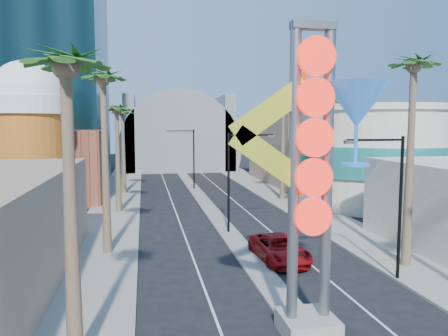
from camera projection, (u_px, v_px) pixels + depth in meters
sidewalk_west at (117, 203)px, 47.58m from camera, size 5.00×100.00×0.15m
sidewalk_east at (284, 198)px, 51.01m from camera, size 5.00×100.00×0.15m
median at (200, 196)px, 52.23m from camera, size 1.60×84.00×0.15m
hotel_tower at (26, 4)px, 59.50m from camera, size 20.00×20.00×50.00m
brick_filler_west at (58, 166)px, 48.96m from camera, size 10.00×10.00×8.00m
filler_east at (298, 149)px, 64.42m from camera, size 10.00×20.00×10.00m
beer_mug at (29, 133)px, 40.57m from camera, size 7.00×7.00×14.50m
turquoise_building at (374, 156)px, 47.15m from camera, size 16.60×16.60×10.60m
canopy at (178, 147)px, 85.09m from camera, size 22.00×16.00×22.00m
neon_sign at (331, 157)px, 17.38m from camera, size 6.53×2.60×12.55m
streetlight_0 at (235, 172)px, 34.25m from camera, size 3.79×0.25×8.00m
streetlight_1 at (190, 153)px, 57.53m from camera, size 3.79×0.25×8.00m
streetlight_2 at (393, 195)px, 23.62m from camera, size 3.45×0.25×8.00m
palm_0 at (66, 84)px, 14.41m from camera, size 2.40×2.40×11.70m
palm_1 at (103, 90)px, 28.02m from camera, size 2.40×2.40×12.70m
palm_2 at (117, 116)px, 41.85m from camera, size 2.40×2.40×11.20m
palm_3 at (123, 118)px, 53.60m from camera, size 2.40×2.40×11.20m
palm_5 at (413, 79)px, 25.36m from camera, size 2.40×2.40×13.20m
palm_6 at (328, 109)px, 37.23m from camera, size 2.40×2.40×11.70m
palm_7 at (283, 105)px, 48.89m from camera, size 2.40×2.40×12.70m
red_pickup at (279, 248)px, 27.61m from camera, size 2.95×5.89×1.60m
pedestrian_b at (373, 219)px, 34.77m from camera, size 1.06×0.90×1.94m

